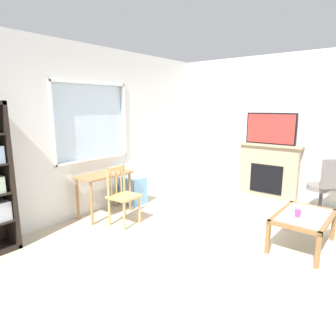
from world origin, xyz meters
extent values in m
cube|color=beige|center=(0.00, 0.00, -0.01)|extent=(6.35, 6.00, 0.02)
cube|color=silver|center=(0.00, 2.50, 0.46)|extent=(5.35, 0.12, 0.91)
cube|color=silver|center=(0.00, 2.50, 2.49)|extent=(5.35, 0.12, 0.59)
cube|color=silver|center=(1.64, 2.50, 1.55)|extent=(2.07, 0.12, 1.28)
cube|color=silver|center=(-0.12, 2.51, 1.55)|extent=(1.44, 0.02, 1.28)
cube|color=white|center=(-0.12, 2.44, 0.93)|extent=(1.50, 0.06, 0.03)
cube|color=white|center=(-0.12, 2.44, 2.18)|extent=(1.50, 0.06, 0.03)
cube|color=white|center=(-0.84, 2.44, 1.55)|extent=(0.03, 0.06, 1.28)
cube|color=white|center=(0.60, 2.44, 1.55)|extent=(0.03, 0.06, 1.28)
cube|color=silver|center=(2.74, 0.00, 1.39)|extent=(0.12, 5.20, 2.79)
cube|color=black|center=(-1.65, 2.25, 0.94)|extent=(0.05, 0.38, 1.88)
cube|color=#A37547|center=(-0.16, 2.15, 0.70)|extent=(0.92, 0.45, 0.03)
cylinder|color=#A37547|center=(-0.57, 1.97, 0.34)|extent=(0.04, 0.04, 0.69)
cylinder|color=#A37547|center=(0.26, 1.97, 0.34)|extent=(0.04, 0.04, 0.69)
cylinder|color=#A37547|center=(-0.57, 2.33, 0.34)|extent=(0.04, 0.04, 0.69)
cylinder|color=#A37547|center=(0.26, 2.33, 0.34)|extent=(0.04, 0.04, 0.69)
cube|color=tan|center=(-0.23, 1.60, 0.45)|extent=(0.43, 0.42, 0.04)
cylinder|color=tan|center=(-0.40, 1.43, 0.22)|extent=(0.04, 0.04, 0.43)
cylinder|color=tan|center=(-0.06, 1.45, 0.22)|extent=(0.04, 0.04, 0.43)
cylinder|color=tan|center=(-0.41, 1.75, 0.22)|extent=(0.04, 0.04, 0.43)
cylinder|color=tan|center=(-0.07, 1.77, 0.22)|extent=(0.04, 0.04, 0.43)
cylinder|color=tan|center=(-0.41, 1.75, 0.68)|extent=(0.04, 0.04, 0.45)
cylinder|color=tan|center=(-0.07, 1.77, 0.68)|extent=(0.04, 0.04, 0.45)
cube|color=tan|center=(-0.24, 1.76, 0.87)|extent=(0.36, 0.05, 0.06)
cylinder|color=tan|center=(-0.34, 1.76, 0.65)|extent=(0.02, 0.02, 0.35)
cylinder|color=tan|center=(-0.24, 1.76, 0.65)|extent=(0.02, 0.02, 0.35)
cylinder|color=tan|center=(-0.13, 1.76, 0.65)|extent=(0.02, 0.02, 0.35)
cube|color=#72ADDB|center=(0.56, 2.20, 0.25)|extent=(0.35, 0.40, 0.51)
cube|color=tan|center=(2.59, 0.38, 0.52)|extent=(0.18, 1.17, 1.04)
cube|color=black|center=(2.49, 0.38, 0.39)|extent=(0.03, 0.64, 0.57)
cube|color=tan|center=(2.57, 0.38, 1.06)|extent=(0.26, 1.27, 0.04)
cube|color=black|center=(2.57, 0.38, 1.38)|extent=(0.05, 0.97, 0.61)
cube|color=#B2332D|center=(2.54, 0.38, 1.38)|extent=(0.01, 0.92, 0.56)
cylinder|color=slate|center=(2.13, -0.70, 0.48)|extent=(0.48, 0.48, 0.09)
cube|color=slate|center=(1.99, -0.87, 0.76)|extent=(0.36, 0.32, 0.48)
cylinder|color=#38383D|center=(2.13, -0.70, 0.24)|extent=(0.06, 0.06, 0.42)
cube|color=#38383D|center=(2.02, -0.61, 0.03)|extent=(0.24, 0.21, 0.03)
cylinder|color=#38383D|center=(1.91, -0.52, 0.03)|extent=(0.05, 0.05, 0.05)
cube|color=#38383D|center=(2.01, -0.78, 0.03)|extent=(0.26, 0.18, 0.03)
cylinder|color=#38383D|center=(1.89, -0.85, 0.03)|extent=(0.05, 0.05, 0.05)
cube|color=#38383D|center=(2.16, -0.84, 0.03)|extent=(0.10, 0.28, 0.03)
cube|color=#38383D|center=(2.27, -0.71, 0.03)|extent=(0.28, 0.05, 0.03)
cylinder|color=#38383D|center=(2.41, -0.72, 0.03)|extent=(0.05, 0.05, 0.05)
cube|color=#38383D|center=(2.18, -0.57, 0.03)|extent=(0.14, 0.27, 0.03)
cylinder|color=#38383D|center=(2.23, -0.44, 0.03)|extent=(0.05, 0.05, 0.05)
cube|color=#8C9E99|center=(0.69, -0.78, 0.43)|extent=(0.88, 0.53, 0.02)
cube|color=brown|center=(0.69, -1.07, 0.42)|extent=(0.98, 0.05, 0.05)
cube|color=brown|center=(0.69, -0.50, 0.42)|extent=(0.98, 0.05, 0.05)
cube|color=brown|center=(0.23, -0.78, 0.42)|extent=(0.05, 0.63, 0.05)
cube|color=brown|center=(1.16, -0.78, 0.42)|extent=(0.05, 0.63, 0.05)
cube|color=brown|center=(0.23, -1.07, 0.20)|extent=(0.05, 0.05, 0.39)
cube|color=brown|center=(1.16, -1.07, 0.20)|extent=(0.05, 0.05, 0.39)
cube|color=brown|center=(0.23, -0.50, 0.20)|extent=(0.05, 0.05, 0.39)
cube|color=brown|center=(1.16, -0.50, 0.20)|extent=(0.05, 0.05, 0.39)
cylinder|color=#DB3D84|center=(0.58, -0.73, 0.49)|extent=(0.07, 0.07, 0.09)
camera|label=1|loc=(-3.26, -1.66, 1.83)|focal=31.81mm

